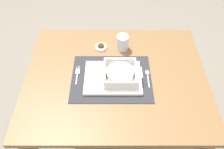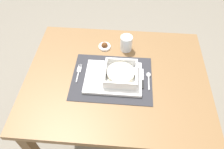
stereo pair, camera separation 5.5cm
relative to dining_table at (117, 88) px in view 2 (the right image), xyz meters
The scene contains 11 objects.
ground_plane 0.64m from the dining_table, ahead, with size 6.00×6.00×0.00m, color gray.
dining_table is the anchor object (origin of this frame).
placemat 0.11m from the dining_table, 145.02° to the right, with size 0.42×0.32×0.00m, color #2D2D33.
serving_plate 0.12m from the dining_table, 127.60° to the right, with size 0.30×0.22×0.02m, color white.
porridge_bowl 0.15m from the dining_table, 43.33° to the right, with size 0.17×0.17×0.05m.
fork 0.24m from the dining_table, behind, with size 0.02×0.13×0.00m.
spoon 0.20m from the dining_table, ahead, with size 0.02×0.12×0.01m.
butter_knife 0.18m from the dining_table, ahead, with size 0.01×0.13×0.01m.
bread_knife 0.16m from the dining_table, 19.24° to the right, with size 0.01×0.14×0.01m.
drinking_glass 0.26m from the dining_table, 79.34° to the left, with size 0.07×0.07×0.09m.
condiment_saucer 0.26m from the dining_table, 112.24° to the left, with size 0.07×0.07×0.04m.
Camera 2 is at (0.03, -0.73, 1.64)m, focal length 34.77 mm.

